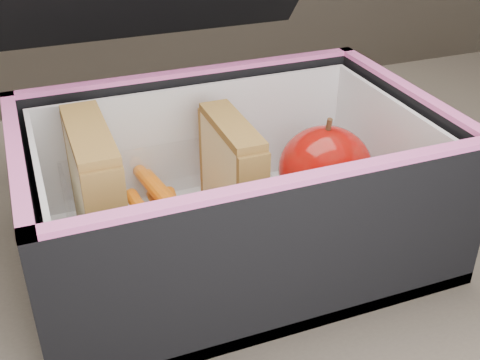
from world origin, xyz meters
The scene contains 8 objects.
kitchen_table centered at (0.00, 0.00, 0.66)m, with size 1.20×0.80×0.75m.
lunch_bag centered at (-0.07, 0.05, 0.82)m, with size 0.33×0.36×0.29m.
plastic_tub centered at (-0.12, 0.05, 0.80)m, with size 0.16×0.11×0.07m, color white, non-canonical shape.
sandwich_left centered at (-0.18, 0.05, 0.83)m, with size 0.03×0.10×0.12m.
sandwich_right centered at (-0.07, 0.05, 0.82)m, with size 0.03×0.09×0.10m.
carrot_sticks centered at (-0.12, 0.05, 0.78)m, with size 0.06×0.16×0.03m.
paper_napkin centered at (0.02, 0.05, 0.77)m, with size 0.07×0.08×0.01m, color white.
red_apple centered at (0.02, 0.05, 0.81)m, with size 0.09×0.09×0.09m.
Camera 1 is at (-0.22, -0.36, 1.07)m, focal length 45.00 mm.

